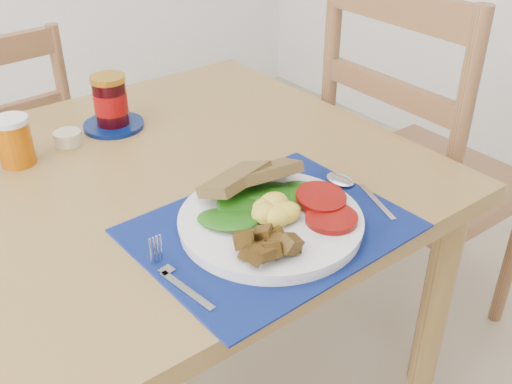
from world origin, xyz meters
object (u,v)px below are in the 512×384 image
at_px(jam_on_saucer, 111,105).
at_px(juice_glass, 15,142).
at_px(breakfast_plate, 269,219).
at_px(chair_far, 0,146).
at_px(chair_end, 416,140).

bearing_deg(jam_on_saucer, juice_glass, -170.24).
relative_size(breakfast_plate, juice_glass, 3.25).
bearing_deg(juice_glass, jam_on_saucer, 9.76).
xyz_separation_m(juice_glass, jam_on_saucer, (0.23, 0.04, 0.01)).
relative_size(chair_far, juice_glass, 11.47).
distance_m(chair_far, jam_on_saucer, 0.57).
distance_m(chair_far, chair_end, 1.16).
relative_size(chair_end, breakfast_plate, 4.13).
height_order(chair_far, jam_on_saucer, chair_far).
bearing_deg(breakfast_plate, juice_glass, 111.72).
height_order(breakfast_plate, juice_glass, juice_glass).
xyz_separation_m(chair_far, juice_glass, (-0.08, -0.53, 0.25)).
bearing_deg(chair_end, breakfast_plate, 108.83).
relative_size(breakfast_plate, jam_on_saucer, 2.26).
bearing_deg(jam_on_saucer, chair_end, -23.62).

